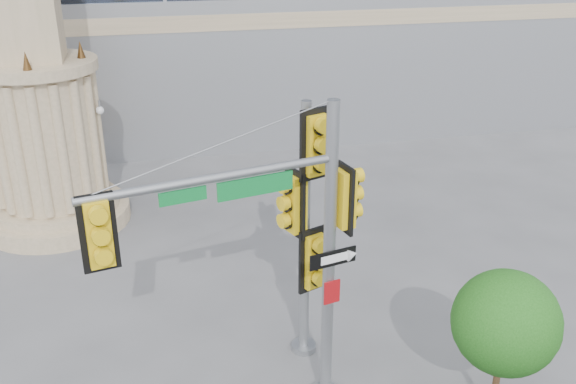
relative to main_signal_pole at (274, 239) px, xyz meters
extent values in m
plane|color=#545456|center=(1.09, 0.75, -3.79)|extent=(120.00, 120.00, 0.00)
cylinder|color=#9B8B69|center=(-4.91, 9.75, -3.54)|extent=(4.40, 4.40, 0.50)
cylinder|color=#9B8B69|center=(-4.91, 9.75, -3.14)|extent=(3.80, 3.80, 0.30)
cylinder|color=#9B8B69|center=(-4.91, 9.75, -0.99)|extent=(3.00, 3.00, 4.00)
cylinder|color=#9B8B69|center=(-4.91, 9.75, 1.16)|extent=(3.50, 3.50, 0.30)
cone|color=#472D14|center=(-3.61, 9.75, 1.56)|extent=(0.24, 0.24, 0.50)
cylinder|color=slate|center=(1.08, 0.24, -0.73)|extent=(0.22, 0.22, 6.12)
cylinder|color=slate|center=(-1.01, -0.22, 1.31)|extent=(4.21, 1.06, 0.14)
cube|color=#0E7630|center=(-0.31, -0.09, 1.05)|extent=(1.30, 0.32, 0.33)
cube|color=yellow|center=(-2.81, -0.62, 0.75)|extent=(0.61, 0.40, 1.27)
cube|color=yellow|center=(1.36, 0.30, 0.49)|extent=(0.40, 0.61, 1.27)
cube|color=black|center=(1.11, 0.10, -0.58)|extent=(0.92, 0.23, 0.31)
cube|color=#9E0E13|center=(1.11, 0.10, -1.29)|extent=(0.33, 0.10, 0.47)
cylinder|color=slate|center=(1.01, 1.75, -3.72)|extent=(0.55, 0.55, 0.14)
cylinder|color=slate|center=(1.01, 1.75, -0.94)|extent=(0.21, 0.21, 5.70)
cube|color=yellow|center=(1.11, 1.52, 1.11)|extent=(0.70, 0.53, 1.42)
cube|color=yellow|center=(0.78, 1.66, -0.14)|extent=(0.53, 0.70, 1.42)
cube|color=yellow|center=(1.11, 1.52, -1.40)|extent=(0.70, 0.53, 1.42)
cube|color=black|center=(1.25, 1.70, -0.89)|extent=(0.67, 0.29, 0.23)
cylinder|color=#382314|center=(4.05, -1.05, -2.95)|extent=(0.13, 0.13, 1.68)
sphere|color=#194D11|center=(4.05, -1.05, -1.65)|extent=(1.96, 1.96, 1.96)
sphere|color=#194D11|center=(4.47, -0.81, -1.93)|extent=(1.21, 1.21, 1.21)
sphere|color=#194D11|center=(3.72, -1.28, -1.88)|extent=(1.02, 1.02, 1.02)
camera|label=1|loc=(-1.96, -9.58, 5.13)|focal=40.00mm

